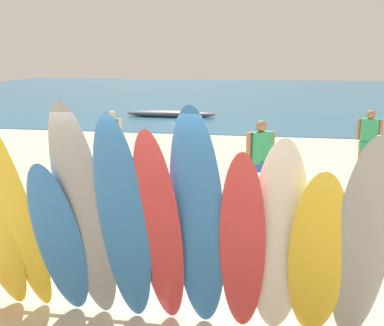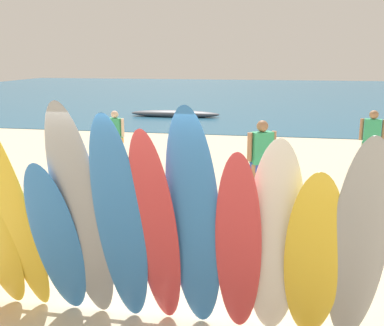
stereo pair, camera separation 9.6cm
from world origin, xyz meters
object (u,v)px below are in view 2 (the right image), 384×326
object	(u,v)px
surfboard_white_9	(274,244)
distant_boat	(175,114)
beachgoer_photographing	(372,137)
surfboard_blue_7	(194,228)
surfboard_grey_4	(82,220)
surfboard_blue_5	(121,228)
surfboard_red_8	(238,249)
surfboard_yellow_10	(313,262)
beachgoer_near_rack	(115,133)
surfboard_yellow_2	(14,218)
surfboard_grey_11	(357,251)
surfboard_rack	(158,264)
surfboard_blue_3	(57,243)
surfboard_red_6	(156,235)
beachgoer_midbeach	(261,156)

from	to	relation	value
surfboard_white_9	distant_boat	distance (m)	18.19
beachgoer_photographing	distant_boat	world-z (taller)	beachgoer_photographing
surfboard_blue_7	surfboard_grey_4	bearing A→B (deg)	-174.05
surfboard_grey_4	surfboard_blue_5	distance (m)	0.43
surfboard_red_8	surfboard_yellow_10	world-z (taller)	surfboard_red_8
surfboard_yellow_10	beachgoer_near_rack	distance (m)	9.01
surfboard_yellow_2	surfboard_grey_11	distance (m)	3.57
surfboard_yellow_10	distant_boat	size ratio (longest dim) A/B	0.47
surfboard_rack	surfboard_blue_5	world-z (taller)	surfboard_blue_5
surfboard_blue_3	beachgoer_photographing	distance (m)	9.09
surfboard_red_6	surfboard_yellow_10	bearing A→B (deg)	4.74
surfboard_yellow_2	surfboard_white_9	distance (m)	2.81
surfboard_yellow_2	beachgoer_midbeach	size ratio (longest dim) A/B	1.54
surfboard_white_9	surfboard_yellow_10	world-z (taller)	surfboard_white_9
surfboard_yellow_2	surfboard_red_8	xyz separation A→B (m)	(2.44, 0.04, -0.18)
beachgoer_near_rack	distant_boat	distance (m)	9.96
surfboard_blue_3	surfboard_yellow_10	xyz separation A→B (m)	(2.73, -0.02, 0.02)
surfboard_rack	surfboard_red_8	distance (m)	1.32
surfboard_blue_3	surfboard_white_9	distance (m)	2.35
surfboard_blue_7	surfboard_rack	bearing A→B (deg)	135.05
surfboard_red_8	surfboard_yellow_10	bearing A→B (deg)	0.81
surfboard_rack	distant_boat	bearing A→B (deg)	101.90
surfboard_yellow_2	surfboard_red_8	distance (m)	2.45
surfboard_grey_4	surfboard_yellow_10	xyz separation A→B (m)	(2.39, 0.04, -0.29)
surfboard_grey_4	surfboard_grey_11	size ratio (longest dim) A/B	1.08
surfboard_grey_4	surfboard_red_8	xyz separation A→B (m)	(1.65, 0.05, -0.22)
surfboard_blue_7	beachgoer_near_rack	world-z (taller)	surfboard_blue_7
surfboard_blue_5	distant_boat	world-z (taller)	surfboard_blue_5
surfboard_rack	distant_boat	world-z (taller)	surfboard_rack
surfboard_rack	surfboard_red_6	xyz separation A→B (m)	(0.16, -0.67, 0.66)
beachgoer_near_rack	surfboard_yellow_2	bearing A→B (deg)	114.48
surfboard_white_9	beachgoer_midbeach	size ratio (longest dim) A/B	1.37
surfboard_blue_3	surfboard_red_6	distance (m)	1.16
surfboard_blue_3	distant_boat	size ratio (longest dim) A/B	0.46
surfboard_rack	surfboard_yellow_2	world-z (taller)	surfboard_yellow_2
surfboard_blue_7	surfboard_grey_11	size ratio (longest dim) A/B	1.06
surfboard_blue_3	beachgoer_photographing	world-z (taller)	surfboard_blue_3
surfboard_yellow_2	surfboard_blue_5	world-z (taller)	surfboard_yellow_2
surfboard_blue_5	surfboard_grey_11	world-z (taller)	surfboard_blue_5
surfboard_grey_11	distant_boat	world-z (taller)	surfboard_grey_11
surfboard_blue_5	beachgoer_near_rack	world-z (taller)	surfboard_blue_5
surfboard_yellow_2	surfboard_red_6	distance (m)	1.60
surfboard_rack	surfboard_yellow_10	xyz separation A→B (m)	(1.75, -0.64, 0.49)
surfboard_yellow_2	beachgoer_near_rack	xyz separation A→B (m)	(-1.62, 7.66, -0.41)
surfboard_yellow_2	distant_boat	bearing A→B (deg)	102.21
surfboard_white_9	beachgoer_photographing	world-z (taller)	surfboard_white_9
surfboard_blue_3	surfboard_red_6	size ratio (longest dim) A/B	0.84
surfboard_grey_11	beachgoer_midbeach	xyz separation A→B (m)	(-1.05, 4.95, -0.20)
surfboard_blue_5	surfboard_yellow_10	xyz separation A→B (m)	(1.96, 0.06, -0.24)
surfboard_yellow_2	surfboard_blue_3	distance (m)	0.53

